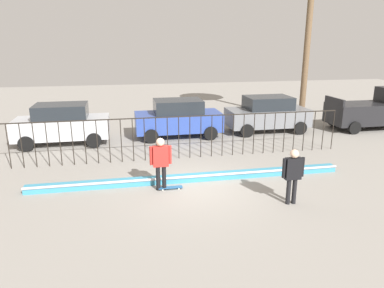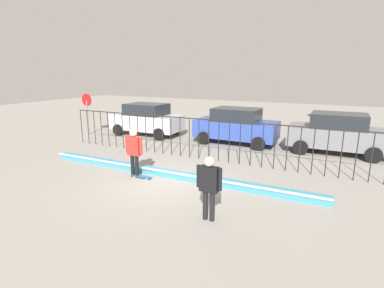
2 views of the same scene
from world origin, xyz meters
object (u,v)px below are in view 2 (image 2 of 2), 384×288
at_px(skateboard, 142,176).
at_px(camera_operator, 209,183).
at_px(parked_car_gray, 337,133).
at_px(skateboarder, 134,149).
at_px(parked_car_silver, 147,119).
at_px(parked_car_blue, 236,126).
at_px(stop_sign, 87,108).

xyz_separation_m(skateboard, camera_operator, (3.42, -1.79, 0.97)).
distance_m(camera_operator, parked_car_gray, 9.07).
height_order(skateboarder, skateboard, skateboarder).
height_order(parked_car_silver, parked_car_blue, same).
bearing_deg(parked_car_blue, parked_car_gray, 0.77).
distance_m(parked_car_silver, parked_car_blue, 5.58).
xyz_separation_m(parked_car_silver, parked_car_gray, (10.43, 0.39, 0.00)).
bearing_deg(parked_car_blue, parked_car_silver, -178.82).
bearing_deg(camera_operator, skateboarder, 14.13).
bearing_deg(skateboard, stop_sign, 153.47).
height_order(skateboarder, stop_sign, stop_sign).
bearing_deg(camera_operator, parked_car_gray, -67.80).
distance_m(skateboard, stop_sign, 9.08).
height_order(skateboard, parked_car_silver, parked_car_silver).
xyz_separation_m(camera_operator, parked_car_silver, (-7.65, 8.24, -0.05)).
bearing_deg(skateboard, parked_car_gray, 54.53).
bearing_deg(stop_sign, parked_car_blue, 11.34).
height_order(camera_operator, parked_car_silver, parked_car_silver).
bearing_deg(camera_operator, parked_car_blue, -36.12).
bearing_deg(skateboarder, parked_car_silver, 93.84).
distance_m(skateboarder, parked_car_silver, 7.54).
bearing_deg(parked_car_gray, skateboard, -133.87).
bearing_deg(parked_car_silver, parked_car_gray, 2.53).
bearing_deg(skateboarder, camera_operator, -53.55).
bearing_deg(parked_car_silver, parked_car_blue, 2.72).
xyz_separation_m(parked_car_silver, parked_car_blue, (5.57, 0.22, 0.00)).
height_order(camera_operator, parked_car_gray, parked_car_gray).
distance_m(skateboarder, skateboard, 1.05).
xyz_separation_m(skateboarder, parked_car_silver, (-3.93, 6.43, -0.09)).
relative_size(camera_operator, parked_car_silver, 0.40).
bearing_deg(parked_car_blue, camera_operator, -77.36).
bearing_deg(stop_sign, parked_car_gray, 8.03).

